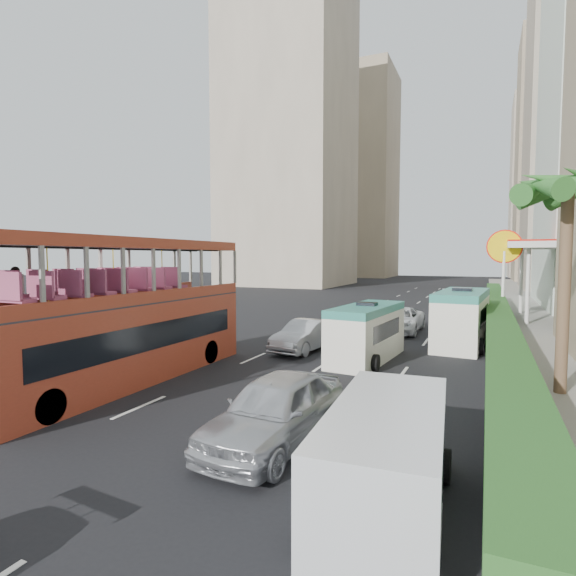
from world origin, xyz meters
The scene contains 18 objects.
ground_plane centered at (0.00, 0.00, 0.00)m, with size 200.00×200.00×0.00m, color black.
double_decker_bus centered at (-6.00, 0.00, 2.53)m, with size 2.50×11.00×5.06m, color #B23F26.
car_silver_lane_a centered at (-2.14, 7.46, 0.00)m, with size 1.52×4.36×1.44m, color #B3B6BA.
car_silver_lane_b centered at (1.17, -2.72, 0.00)m, with size 1.94×4.82×1.64m, color #B3B6BA.
van_asset centered at (0.96, 14.64, 0.00)m, with size 2.37×5.15×1.43m, color silver.
minibus_near centered at (0.99, 6.70, 1.18)m, with size 1.77×5.32×2.36m, color silver.
minibus_far centered at (4.53, 11.84, 1.37)m, with size 2.06×6.17×2.73m, color silver.
panel_van_near centered at (4.12, -4.49, 0.92)m, with size 1.84×4.61×1.84m, color silver.
panel_van_far centered at (4.13, 20.17, 1.06)m, with size 2.11×5.28×2.11m, color silver.
sidewalk centered at (9.00, 25.00, 0.09)m, with size 6.00×120.00×0.18m, color #99968C.
kerb_wall centered at (6.20, 14.00, 0.68)m, with size 0.30×44.00×1.00m, color silver.
hedge centered at (6.20, 14.00, 1.53)m, with size 1.10×44.00×0.70m, color #2D6626.
palm_tree centered at (7.80, 4.00, 3.38)m, with size 0.36×0.36×6.40m, color brown.
shell_station centered at (10.00, 23.00, 2.75)m, with size 6.50×8.00×5.50m, color silver.
tower_far_a centered at (17.00, 82.00, 22.00)m, with size 14.00×14.00×44.00m, color tan.
tower_far_b centered at (17.00, 104.00, 20.00)m, with size 14.00×14.00×40.00m, color #B7A790.
tower_left_a centered at (-24.00, 55.00, 26.00)m, with size 18.00×18.00×52.00m, color #B7A790.
tower_left_b centered at (-22.00, 90.00, 23.00)m, with size 16.00×16.00×46.00m, color tan.
Camera 1 is at (5.61, -12.02, 4.39)m, focal length 28.00 mm.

